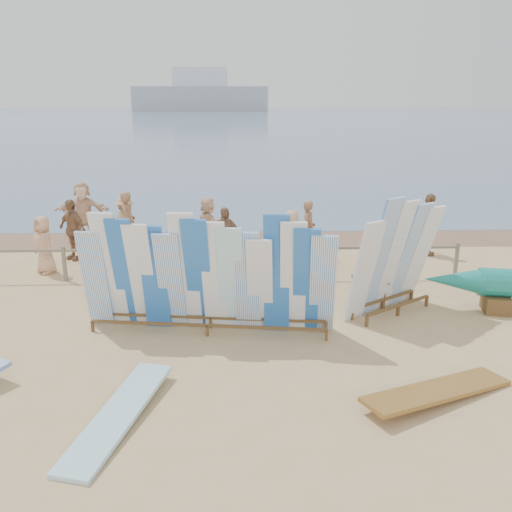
{
  "coord_description": "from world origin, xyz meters",
  "views": [
    {
      "loc": [
        0.4,
        -10.17,
        4.48
      ],
      "look_at": [
        0.79,
        1.75,
        0.98
      ],
      "focal_mm": 38.0,
      "sensor_mm": 36.0,
      "label": 1
    }
  ],
  "objects_px": {
    "beachgoer_11": "(83,211)",
    "beachgoer_2": "(175,243)",
    "stroller": "(295,251)",
    "side_surfboard_rack": "(394,261)",
    "beachgoer_7": "(309,228)",
    "main_surfboard_rack": "(208,279)",
    "beachgoer_extra_1": "(72,230)",
    "beachgoer_5": "(208,224)",
    "beachgoer_10": "(428,225)",
    "beachgoer_4": "(225,236)",
    "beachgoer_6": "(292,238)",
    "flat_board_c": "(437,398)",
    "beachgoer_1": "(128,222)",
    "beach_chair_right": "(286,263)",
    "beachgoer_3": "(125,222)",
    "beachgoer_0": "(44,245)",
    "beach_chair_left": "(274,258)",
    "vendor_table": "(369,291)",
    "flat_board_b": "(119,421)"
  },
  "relations": [
    {
      "from": "beachgoer_0",
      "to": "beachgoer_2",
      "type": "relative_size",
      "value": 0.94
    },
    {
      "from": "flat_board_b",
      "to": "beachgoer_6",
      "type": "distance_m",
      "value": 8.08
    },
    {
      "from": "beach_chair_right",
      "to": "beachgoer_6",
      "type": "distance_m",
      "value": 0.75
    },
    {
      "from": "beach_chair_left",
      "to": "beachgoer_7",
      "type": "xyz_separation_m",
      "value": [
        1.06,
        1.07,
        0.55
      ]
    },
    {
      "from": "beachgoer_7",
      "to": "main_surfboard_rack",
      "type": "bearing_deg",
      "value": 141.53
    },
    {
      "from": "beachgoer_5",
      "to": "beachgoer_10",
      "type": "bearing_deg",
      "value": -126.91
    },
    {
      "from": "beachgoer_4",
      "to": "beachgoer_6",
      "type": "bearing_deg",
      "value": 15.8
    },
    {
      "from": "beachgoer_0",
      "to": "beachgoer_3",
      "type": "xyz_separation_m",
      "value": [
        1.62,
        2.52,
        0.02
      ]
    },
    {
      "from": "side_surfboard_rack",
      "to": "main_surfboard_rack",
      "type": "bearing_deg",
      "value": 158.88
    },
    {
      "from": "side_surfboard_rack",
      "to": "beachgoer_1",
      "type": "bearing_deg",
      "value": 108.71
    },
    {
      "from": "beachgoer_0",
      "to": "stroller",
      "type": "bearing_deg",
      "value": 50.01
    },
    {
      "from": "beachgoer_11",
      "to": "beachgoer_extra_1",
      "type": "distance_m",
      "value": 2.4
    },
    {
      "from": "beachgoer_1",
      "to": "beachgoer_11",
      "type": "relative_size",
      "value": 0.98
    },
    {
      "from": "beachgoer_11",
      "to": "flat_board_b",
      "type": "bearing_deg",
      "value": -73.83
    },
    {
      "from": "beachgoer_11",
      "to": "beachgoer_2",
      "type": "bearing_deg",
      "value": -48.92
    },
    {
      "from": "side_surfboard_rack",
      "to": "beachgoer_11",
      "type": "xyz_separation_m",
      "value": [
        -8.32,
        6.71,
        -0.24
      ]
    },
    {
      "from": "side_surfboard_rack",
      "to": "beach_chair_right",
      "type": "height_order",
      "value": "side_surfboard_rack"
    },
    {
      "from": "beachgoer_1",
      "to": "beachgoer_6",
      "type": "xyz_separation_m",
      "value": [
        4.72,
        -1.57,
        -0.14
      ]
    },
    {
      "from": "side_surfboard_rack",
      "to": "beachgoer_4",
      "type": "relative_size",
      "value": 1.61
    },
    {
      "from": "beachgoer_11",
      "to": "beachgoer_6",
      "type": "distance_m",
      "value": 7.27
    },
    {
      "from": "beachgoer_11",
      "to": "main_surfboard_rack",
      "type": "bearing_deg",
      "value": -60.71
    },
    {
      "from": "beachgoer_extra_1",
      "to": "vendor_table",
      "type": "bearing_deg",
      "value": 7.04
    },
    {
      "from": "flat_board_b",
      "to": "beachgoer_3",
      "type": "distance_m",
      "value": 9.7
    },
    {
      "from": "beach_chair_left",
      "to": "beachgoer_3",
      "type": "distance_m",
      "value": 5.0
    },
    {
      "from": "beachgoer_1",
      "to": "beachgoer_2",
      "type": "bearing_deg",
      "value": -175.7
    },
    {
      "from": "beachgoer_10",
      "to": "beachgoer_2",
      "type": "height_order",
      "value": "beachgoer_10"
    },
    {
      "from": "main_surfboard_rack",
      "to": "beachgoer_1",
      "type": "relative_size",
      "value": 2.72
    },
    {
      "from": "beachgoer_0",
      "to": "beachgoer_7",
      "type": "height_order",
      "value": "beachgoer_7"
    },
    {
      "from": "main_surfboard_rack",
      "to": "beachgoer_extra_1",
      "type": "bearing_deg",
      "value": 135.6
    },
    {
      "from": "flat_board_c",
      "to": "beachgoer_extra_1",
      "type": "relative_size",
      "value": 1.55
    },
    {
      "from": "beachgoer_1",
      "to": "beachgoer_5",
      "type": "bearing_deg",
      "value": -117.62
    },
    {
      "from": "beachgoer_1",
      "to": "beachgoer_11",
      "type": "distance_m",
      "value": 2.44
    },
    {
      "from": "vendor_table",
      "to": "beach_chair_left",
      "type": "relative_size",
      "value": 1.12
    },
    {
      "from": "beachgoer_11",
      "to": "beachgoer_extra_1",
      "type": "height_order",
      "value": "beachgoer_11"
    },
    {
      "from": "flat_board_c",
      "to": "beachgoer_3",
      "type": "distance_m",
      "value": 11.2
    },
    {
      "from": "flat_board_c",
      "to": "beachgoer_extra_1",
      "type": "height_order",
      "value": "beachgoer_extra_1"
    },
    {
      "from": "flat_board_c",
      "to": "beachgoer_7",
      "type": "xyz_separation_m",
      "value": [
        -1.03,
        7.9,
        0.82
      ]
    },
    {
      "from": "main_surfboard_rack",
      "to": "flat_board_b",
      "type": "relative_size",
      "value": 1.85
    },
    {
      "from": "beach_chair_right",
      "to": "beachgoer_3",
      "type": "xyz_separation_m",
      "value": [
        -4.74,
        2.62,
        0.55
      ]
    },
    {
      "from": "beachgoer_5",
      "to": "beachgoer_1",
      "type": "bearing_deg",
      "value": 66.73
    },
    {
      "from": "flat_board_c",
      "to": "stroller",
      "type": "bearing_deg",
      "value": -14.37
    },
    {
      "from": "main_surfboard_rack",
      "to": "flat_board_c",
      "type": "xyz_separation_m",
      "value": [
        3.67,
        -2.59,
        -1.11
      ]
    },
    {
      "from": "beachgoer_10",
      "to": "beachgoer_6",
      "type": "relative_size",
      "value": 1.17
    },
    {
      "from": "main_surfboard_rack",
      "to": "vendor_table",
      "type": "distance_m",
      "value": 3.81
    },
    {
      "from": "beachgoer_4",
      "to": "beachgoer_1",
      "type": "bearing_deg",
      "value": 175.23
    },
    {
      "from": "stroller",
      "to": "side_surfboard_rack",
      "type": "bearing_deg",
      "value": -71.04
    },
    {
      "from": "vendor_table",
      "to": "beachgoer_5",
      "type": "relative_size",
      "value": 0.64
    },
    {
      "from": "beachgoer_2",
      "to": "beach_chair_left",
      "type": "bearing_deg",
      "value": 132.95
    },
    {
      "from": "beachgoer_0",
      "to": "beachgoer_2",
      "type": "height_order",
      "value": "beachgoer_2"
    },
    {
      "from": "side_surfboard_rack",
      "to": "beach_chair_left",
      "type": "relative_size",
      "value": 2.85
    }
  ]
}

